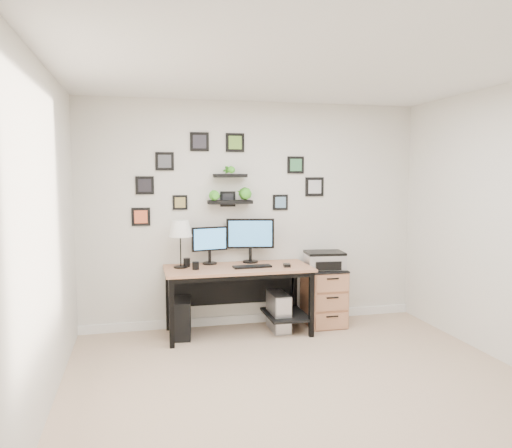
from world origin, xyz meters
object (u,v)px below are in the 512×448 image
object	(u,v)px
printer	(325,260)
mug	(196,266)
monitor_left	(210,242)
monitor_right	(250,237)
desk	(241,277)
pc_tower_black	(182,318)
pc_tower_grey	(279,312)
table_lamp	(180,230)
file_cabinet	(324,296)

from	to	relation	value
printer	mug	bearing A→B (deg)	-175.20
monitor_left	printer	bearing A→B (deg)	-6.74
monitor_right	mug	size ratio (longest dim) A/B	6.48
monitor_left	printer	size ratio (longest dim) A/B	0.91
desk	monitor_right	distance (m)	0.50
monitor_right	pc_tower_black	bearing A→B (deg)	-165.88
monitor_right	pc_tower_black	distance (m)	1.19
pc_tower_grey	printer	xyz separation A→B (m)	(0.57, 0.07, 0.56)
table_lamp	pc_tower_black	xyz separation A→B (m)	(0.00, -0.07, -0.96)
monitor_left	file_cabinet	distance (m)	1.49
desk	file_cabinet	xyz separation A→B (m)	(1.01, 0.06, -0.29)
pc_tower_black	pc_tower_grey	xyz separation A→B (m)	(1.09, -0.01, 0.01)
table_lamp	pc_tower_black	world-z (taller)	table_lamp
mug	file_cabinet	distance (m)	1.59
monitor_left	mug	world-z (taller)	monitor_left
mug	pc_tower_black	size ratio (longest dim) A/B	0.20
monitor_right	pc_tower_black	xyz separation A→B (m)	(-0.81, -0.20, -0.85)
monitor_right	table_lamp	world-z (taller)	table_lamp
mug	pc_tower_black	distance (m)	0.61
monitor_right	desk	bearing A→B (deg)	-127.88
monitor_right	file_cabinet	distance (m)	1.13
mug	printer	size ratio (longest dim) A/B	0.18
mug	file_cabinet	size ratio (longest dim) A/B	0.13
desk	file_cabinet	bearing A→B (deg)	3.30
table_lamp	mug	world-z (taller)	table_lamp
desk	file_cabinet	distance (m)	1.05
desk	table_lamp	distance (m)	0.85
desk	monitor_right	bearing A→B (deg)	52.12
monitor_right	file_cabinet	size ratio (longest dim) A/B	0.81
file_cabinet	printer	world-z (taller)	printer
table_lamp	printer	size ratio (longest dim) A/B	1.11
desk	mug	distance (m)	0.54
mug	file_cabinet	bearing A→B (deg)	5.08
monitor_right	mug	world-z (taller)	monitor_right
monitor_left	mug	size ratio (longest dim) A/B	5.07
desk	table_lamp	xyz separation A→B (m)	(-0.65, 0.07, 0.54)
monitor_left	pc_tower_grey	world-z (taller)	monitor_left
table_lamp	file_cabinet	bearing A→B (deg)	-0.43
monitor_left	pc_tower_black	bearing A→B (deg)	-148.11
monitor_left	pc_tower_grey	bearing A→B (deg)	-16.75
mug	printer	world-z (taller)	printer
desk	mug	world-z (taller)	mug
desk	printer	size ratio (longest dim) A/B	3.43
pc_tower_grey	printer	distance (m)	0.80
monitor_right	pc_tower_grey	xyz separation A→B (m)	(0.28, -0.22, -0.84)
pc_tower_black	pc_tower_grey	bearing A→B (deg)	5.85
monitor_left	file_cabinet	world-z (taller)	monitor_left
desk	monitor_left	xyz separation A→B (m)	(-0.31, 0.21, 0.37)
monitor_left	table_lamp	world-z (taller)	table_lamp
monitor_left	table_lamp	distance (m)	0.40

